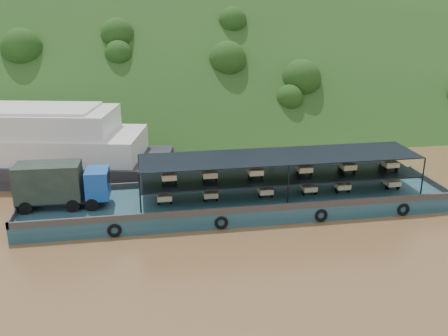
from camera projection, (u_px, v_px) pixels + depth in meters
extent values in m
plane|color=brown|center=(254.00, 215.00, 40.70)|extent=(160.00, 160.00, 0.00)
cube|color=#1A3B15|center=(200.00, 118.00, 74.32)|extent=(140.00, 39.60, 39.60)
cube|color=#123B42|center=(238.00, 203.00, 41.65)|extent=(35.00, 7.00, 1.20)
cube|color=#592D19|center=(231.00, 180.00, 44.56)|extent=(35.00, 0.20, 0.50)
cube|color=#592D19|center=(247.00, 209.00, 38.21)|extent=(35.00, 0.20, 0.50)
cube|color=#592D19|center=(430.00, 181.00, 44.17)|extent=(0.20, 7.00, 0.50)
cube|color=#592D19|center=(18.00, 207.00, 38.59)|extent=(0.20, 7.00, 0.50)
torus|color=black|center=(114.00, 231.00, 36.75)|extent=(1.06, 0.26, 1.06)
torus|color=black|center=(221.00, 223.00, 38.03)|extent=(1.06, 0.26, 1.06)
torus|color=black|center=(321.00, 216.00, 39.31)|extent=(1.06, 0.26, 1.06)
torus|color=black|center=(403.00, 210.00, 40.44)|extent=(1.06, 0.26, 1.06)
cylinder|color=black|center=(26.00, 208.00, 37.86)|extent=(1.04, 0.40, 1.03)
cylinder|color=black|center=(32.00, 197.00, 39.88)|extent=(1.04, 0.40, 1.03)
cylinder|color=black|center=(73.00, 205.00, 38.29)|extent=(1.04, 0.40, 1.03)
cylinder|color=black|center=(77.00, 195.00, 40.32)|extent=(1.04, 0.40, 1.03)
cylinder|color=black|center=(92.00, 204.00, 38.47)|extent=(1.04, 0.40, 1.03)
cylinder|color=black|center=(95.00, 194.00, 40.49)|extent=(1.04, 0.40, 1.03)
cube|color=black|center=(64.00, 199.00, 39.15)|extent=(7.06, 2.53, 0.21)
cube|color=#164899|center=(98.00, 183.00, 39.11)|extent=(1.84, 2.53, 2.26)
cube|color=black|center=(109.00, 178.00, 39.08)|extent=(0.14, 2.05, 0.92)
cube|color=black|center=(49.00, 182.00, 38.55)|extent=(5.02, 2.65, 2.87)
cube|color=black|center=(279.00, 175.00, 41.49)|extent=(23.00, 5.00, 0.12)
cube|color=black|center=(280.00, 156.00, 40.97)|extent=(23.00, 5.00, 0.08)
cylinder|color=black|center=(140.00, 195.00, 37.32)|extent=(0.12, 0.12, 3.30)
cylinder|color=black|center=(139.00, 173.00, 41.99)|extent=(0.12, 0.12, 3.30)
cylinder|color=black|center=(288.00, 186.00, 39.16)|extent=(0.12, 0.12, 3.30)
cylinder|color=black|center=(272.00, 166.00, 43.83)|extent=(0.12, 0.12, 3.30)
cylinder|color=black|center=(423.00, 177.00, 41.00)|extent=(0.12, 0.12, 3.30)
cylinder|color=black|center=(393.00, 159.00, 45.67)|extent=(0.12, 0.12, 3.30)
cylinder|color=black|center=(163.00, 193.00, 41.38)|extent=(0.12, 0.52, 0.52)
cylinder|color=black|center=(158.00, 202.00, 39.62)|extent=(0.14, 0.52, 0.52)
cylinder|color=black|center=(171.00, 201.00, 39.78)|extent=(0.14, 0.52, 0.52)
cube|color=beige|center=(164.00, 196.00, 39.92)|extent=(1.15, 1.50, 0.44)
cube|color=red|center=(163.00, 189.00, 40.93)|extent=(0.55, 0.80, 0.80)
cube|color=red|center=(163.00, 184.00, 40.59)|extent=(0.50, 0.10, 0.10)
cylinder|color=black|center=(208.00, 191.00, 41.97)|extent=(0.12, 0.52, 0.52)
cylinder|color=black|center=(205.00, 199.00, 40.21)|extent=(0.14, 0.52, 0.52)
cylinder|color=black|center=(217.00, 198.00, 40.37)|extent=(0.14, 0.52, 0.52)
cube|color=#BDB586|center=(210.00, 193.00, 40.51)|extent=(1.15, 1.50, 0.44)
cube|color=red|center=(208.00, 186.00, 41.53)|extent=(0.55, 0.80, 0.80)
cube|color=red|center=(208.00, 181.00, 41.18)|extent=(0.50, 0.10, 0.10)
cylinder|color=black|center=(261.00, 187.00, 42.71)|extent=(0.12, 0.52, 0.52)
cylinder|color=black|center=(260.00, 195.00, 40.95)|extent=(0.14, 0.52, 0.52)
cylinder|color=black|center=(272.00, 195.00, 41.11)|extent=(0.14, 0.52, 0.52)
cube|color=beige|center=(265.00, 190.00, 41.25)|extent=(1.15, 1.50, 0.44)
cube|color=red|center=(262.00, 183.00, 42.26)|extent=(0.55, 0.80, 0.80)
cube|color=red|center=(262.00, 178.00, 41.92)|extent=(0.50, 0.10, 0.10)
cylinder|color=black|center=(303.00, 185.00, 43.31)|extent=(0.12, 0.52, 0.52)
cylinder|color=black|center=(304.00, 192.00, 41.55)|extent=(0.14, 0.52, 0.52)
cylinder|color=black|center=(315.00, 192.00, 41.71)|extent=(0.14, 0.52, 0.52)
cube|color=beige|center=(308.00, 187.00, 41.85)|extent=(1.15, 1.50, 0.44)
cube|color=#AE180B|center=(304.00, 180.00, 42.86)|extent=(0.55, 0.80, 0.80)
cube|color=#AE180B|center=(305.00, 175.00, 42.52)|extent=(0.50, 0.10, 0.10)
cylinder|color=black|center=(335.00, 183.00, 43.78)|extent=(0.12, 0.52, 0.52)
cylinder|color=black|center=(337.00, 190.00, 42.02)|extent=(0.14, 0.52, 0.52)
cylinder|color=black|center=(348.00, 190.00, 42.18)|extent=(0.14, 0.52, 0.52)
cube|color=beige|center=(341.00, 185.00, 42.32)|extent=(1.15, 1.50, 0.44)
cube|color=red|center=(336.00, 178.00, 43.33)|extent=(0.55, 0.80, 0.80)
cube|color=red|center=(338.00, 174.00, 42.99)|extent=(0.50, 0.10, 0.10)
cylinder|color=black|center=(383.00, 180.00, 44.51)|extent=(0.12, 0.52, 0.52)
cylinder|color=black|center=(387.00, 187.00, 42.75)|extent=(0.14, 0.52, 0.52)
cylinder|color=black|center=(398.00, 186.00, 42.91)|extent=(0.14, 0.52, 0.52)
cube|color=beige|center=(391.00, 182.00, 43.05)|extent=(1.15, 1.50, 0.44)
cube|color=#B9280C|center=(385.00, 175.00, 44.06)|extent=(0.55, 0.80, 0.80)
cube|color=#B9280C|center=(387.00, 171.00, 43.72)|extent=(0.50, 0.10, 0.10)
cylinder|color=black|center=(168.00, 173.00, 40.90)|extent=(0.12, 0.52, 0.52)
cylinder|color=black|center=(163.00, 181.00, 39.14)|extent=(0.14, 0.52, 0.52)
cylinder|color=black|center=(176.00, 180.00, 39.30)|extent=(0.14, 0.52, 0.52)
cube|color=beige|center=(169.00, 175.00, 39.43)|extent=(1.15, 1.50, 0.44)
cube|color=red|center=(168.00, 169.00, 40.45)|extent=(0.55, 0.80, 0.80)
cube|color=red|center=(168.00, 163.00, 40.10)|extent=(0.50, 0.10, 0.10)
cylinder|color=black|center=(207.00, 171.00, 41.42)|extent=(0.12, 0.52, 0.52)
cylinder|color=black|center=(204.00, 179.00, 39.66)|extent=(0.14, 0.52, 0.52)
cylinder|color=black|center=(216.00, 178.00, 39.82)|extent=(0.14, 0.52, 0.52)
cube|color=tan|center=(209.00, 173.00, 39.95)|extent=(1.15, 1.50, 0.44)
cube|color=red|center=(207.00, 166.00, 40.97)|extent=(0.55, 0.80, 0.80)
cube|color=red|center=(208.00, 161.00, 40.62)|extent=(0.50, 0.10, 0.10)
cylinder|color=black|center=(251.00, 169.00, 42.02)|extent=(0.12, 0.52, 0.52)
cylinder|color=black|center=(250.00, 176.00, 40.25)|extent=(0.14, 0.52, 0.52)
cylinder|color=black|center=(262.00, 176.00, 40.42)|extent=(0.14, 0.52, 0.52)
cube|color=beige|center=(255.00, 171.00, 40.55)|extent=(1.15, 1.50, 0.44)
cube|color=red|center=(252.00, 164.00, 41.57)|extent=(0.55, 0.80, 0.80)
cube|color=red|center=(252.00, 159.00, 41.22)|extent=(0.50, 0.10, 0.10)
cylinder|color=black|center=(298.00, 166.00, 42.68)|extent=(0.12, 0.52, 0.52)
cylinder|color=black|center=(299.00, 173.00, 40.92)|extent=(0.14, 0.52, 0.52)
cylinder|color=black|center=(311.00, 173.00, 41.08)|extent=(0.14, 0.52, 0.52)
cube|color=#C8B08D|center=(304.00, 168.00, 41.22)|extent=(1.15, 1.50, 0.44)
cube|color=beige|center=(299.00, 161.00, 42.23)|extent=(0.55, 0.80, 0.80)
cube|color=beige|center=(300.00, 157.00, 41.89)|extent=(0.50, 0.10, 0.10)
cylinder|color=black|center=(340.00, 164.00, 43.29)|extent=(0.12, 0.52, 0.52)
cylinder|color=black|center=(343.00, 171.00, 41.53)|extent=(0.14, 0.52, 0.52)
cylinder|color=black|center=(354.00, 170.00, 41.69)|extent=(0.14, 0.52, 0.52)
cube|color=tan|center=(347.00, 165.00, 41.83)|extent=(1.15, 1.50, 0.44)
cube|color=red|center=(342.00, 159.00, 42.85)|extent=(0.55, 0.80, 0.80)
cube|color=red|center=(343.00, 154.00, 42.50)|extent=(0.50, 0.10, 0.10)
cylinder|color=black|center=(381.00, 162.00, 43.90)|extent=(0.12, 0.52, 0.52)
cylinder|color=black|center=(385.00, 168.00, 42.14)|extent=(0.14, 0.52, 0.52)
cylinder|color=black|center=(396.00, 168.00, 42.30)|extent=(0.14, 0.52, 0.52)
cube|color=beige|center=(389.00, 163.00, 42.44)|extent=(1.15, 1.50, 0.44)
cube|color=beige|center=(383.00, 157.00, 43.45)|extent=(0.55, 0.80, 0.80)
cube|color=beige|center=(385.00, 152.00, 43.11)|extent=(0.50, 0.10, 0.10)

